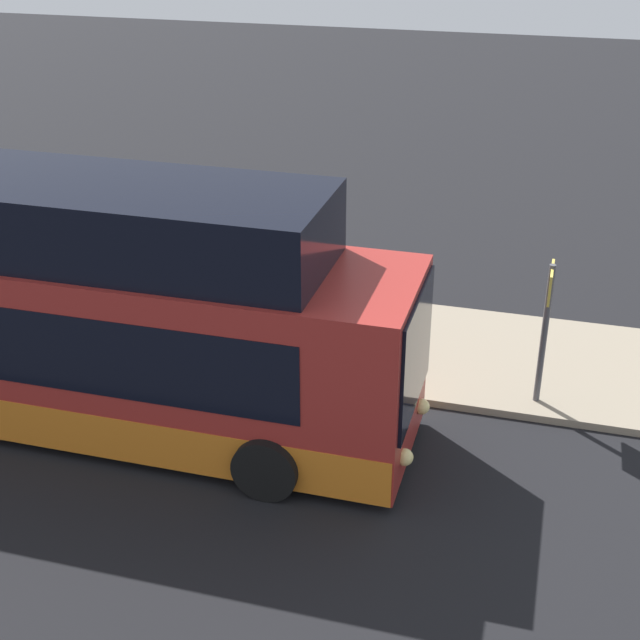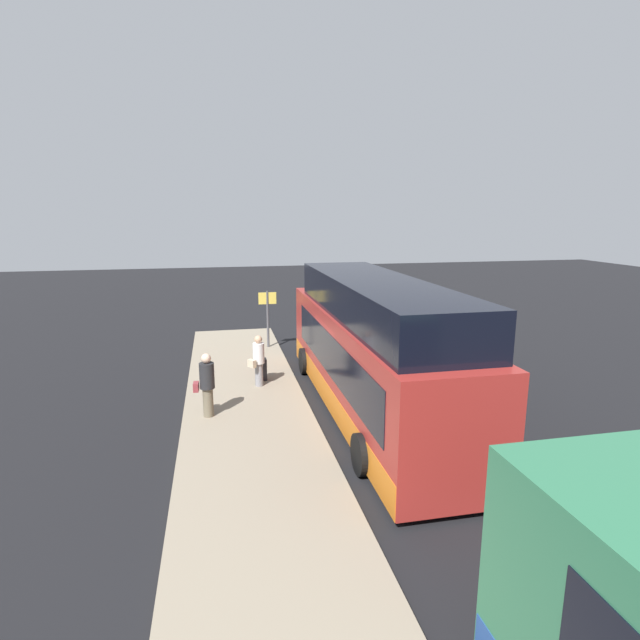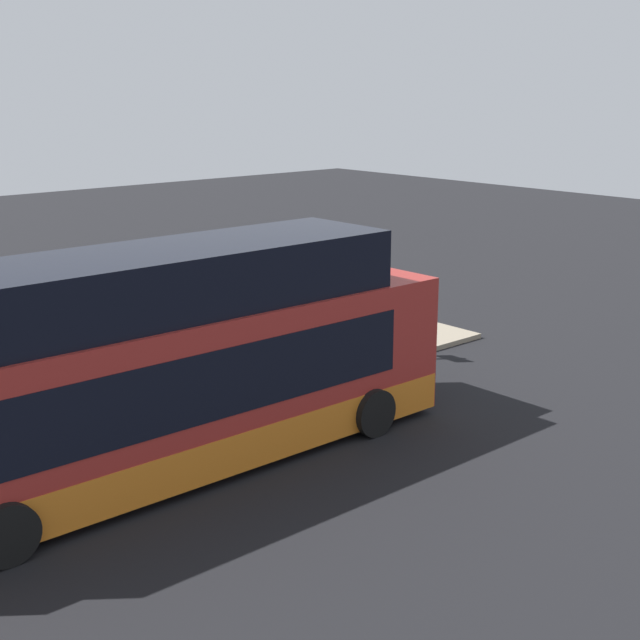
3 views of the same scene
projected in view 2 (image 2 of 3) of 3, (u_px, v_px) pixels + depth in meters
ground at (361, 404)px, 14.87m from camera, size 80.00×80.00×0.00m
platform at (247, 411)px, 14.18m from camera, size 20.00×3.54×0.13m
bus_lead at (371, 355)px, 13.91m from camera, size 11.09×2.71×3.86m
passenger_boarding at (258, 359)px, 15.87m from camera, size 0.57×0.62×1.66m
passenger_waiting at (207, 383)px, 13.46m from camera, size 0.42×0.59×1.77m
suitcase at (263, 369)px, 16.56m from camera, size 0.33×0.25×0.96m
sign_post at (268, 311)px, 20.41m from camera, size 0.10×0.72×2.34m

